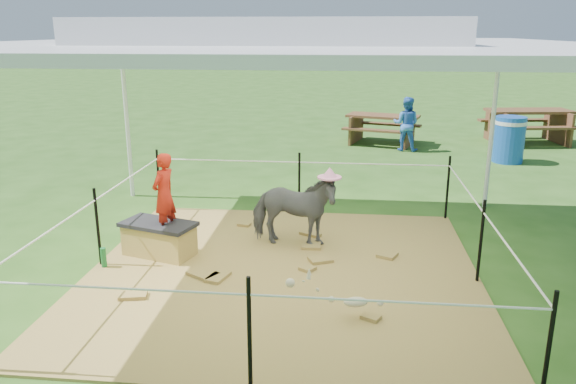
# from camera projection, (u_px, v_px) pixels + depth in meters

# --- Properties ---
(ground) EXTENTS (90.00, 90.00, 0.00)m
(ground) POSITION_uv_depth(u_px,v_px,m) (283.00, 274.00, 6.68)
(ground) COLOR #2D5919
(ground) RESTS_ON ground
(hay_patch) EXTENTS (4.60, 4.60, 0.03)m
(hay_patch) POSITION_uv_depth(u_px,v_px,m) (283.00, 273.00, 6.68)
(hay_patch) COLOR brown
(hay_patch) RESTS_ON ground
(canopy_tent) EXTENTS (6.30, 6.30, 2.90)m
(canopy_tent) POSITION_uv_depth(u_px,v_px,m) (282.00, 41.00, 5.93)
(canopy_tent) COLOR silver
(canopy_tent) RESTS_ON ground
(rope_fence) EXTENTS (4.54, 4.54, 1.00)m
(rope_fence) POSITION_uv_depth(u_px,v_px,m) (283.00, 223.00, 6.50)
(rope_fence) COLOR black
(rope_fence) RESTS_ON ground
(straw_bale) EXTENTS (0.96, 0.68, 0.39)m
(straw_bale) POSITION_uv_depth(u_px,v_px,m) (159.00, 240.00, 7.15)
(straw_bale) COLOR #AA823E
(straw_bale) RESTS_ON hay_patch
(dark_cloth) EXTENTS (1.03, 0.74, 0.05)m
(dark_cloth) POSITION_uv_depth(u_px,v_px,m) (158.00, 224.00, 7.09)
(dark_cloth) COLOR black
(dark_cloth) RESTS_ON straw_bale
(woman) EXTENTS (0.35, 0.44, 1.04)m
(woman) POSITION_uv_depth(u_px,v_px,m) (163.00, 187.00, 6.94)
(woman) COLOR red
(woman) RESTS_ON straw_bale
(green_bottle) EXTENTS (0.08, 0.08, 0.24)m
(green_bottle) POSITION_uv_depth(u_px,v_px,m) (104.00, 257.00, 6.79)
(green_bottle) COLOR #186E2F
(green_bottle) RESTS_ON hay_patch
(pony) EXTENTS (1.21, 0.64, 0.98)m
(pony) POSITION_uv_depth(u_px,v_px,m) (293.00, 211.00, 7.36)
(pony) COLOR #49494E
(pony) RESTS_ON hay_patch
(pink_hat) EXTENTS (0.31, 0.31, 0.14)m
(pink_hat) POSITION_uv_depth(u_px,v_px,m) (293.00, 169.00, 7.20)
(pink_hat) COLOR #FF93CA
(pink_hat) RESTS_ON pony
(foal) EXTENTS (0.84, 0.57, 0.43)m
(foal) POSITION_uv_depth(u_px,v_px,m) (356.00, 300.00, 5.53)
(foal) COLOR beige
(foal) RESTS_ON hay_patch
(trash_barrel) EXTENTS (0.82, 0.82, 1.00)m
(trash_barrel) POSITION_uv_depth(u_px,v_px,m) (509.00, 140.00, 12.23)
(trash_barrel) COLOR #174DAC
(trash_barrel) RESTS_ON ground
(picnic_table_near) EXTENTS (2.05, 1.72, 0.74)m
(picnic_table_near) POSITION_uv_depth(u_px,v_px,m) (382.00, 129.00, 14.26)
(picnic_table_near) COLOR #52301C
(picnic_table_near) RESTS_ON ground
(picnic_table_far) EXTENTS (2.25, 1.77, 0.86)m
(picnic_table_far) POSITION_uv_depth(u_px,v_px,m) (527.00, 126.00, 14.34)
(picnic_table_far) COLOR #51381B
(picnic_table_far) RESTS_ON ground
(distant_person) EXTENTS (0.73, 0.63, 1.29)m
(distant_person) POSITION_uv_depth(u_px,v_px,m) (406.00, 124.00, 13.37)
(distant_person) COLOR #3873D3
(distant_person) RESTS_ON ground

